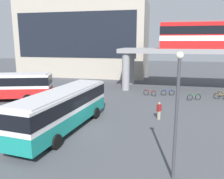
{
  "coord_description": "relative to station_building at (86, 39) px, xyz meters",
  "views": [
    {
      "loc": [
        6.41,
        -16.6,
        6.9
      ],
      "look_at": [
        1.45,
        5.6,
        2.2
      ],
      "focal_mm": 37.25,
      "sensor_mm": 36.0,
      "label": 1
    }
  ],
  "objects": [
    {
      "name": "bicycle_orange",
      "position": [
        23.37,
        -18.54,
        -7.02
      ],
      "size": [
        1.67,
        0.75,
        1.04
      ],
      "color": "black",
      "rests_on": "ground_plane"
    },
    {
      "name": "bus_secondary",
      "position": [
        -2.01,
        -24.82,
        -5.39
      ],
      "size": [
        11.3,
        5.67,
        3.22
      ],
      "color": "red",
      "rests_on": "ground_plane"
    },
    {
      "name": "elevated_platform",
      "position": [
        23.93,
        -12.87,
        -2.3
      ],
      "size": [
        28.07,
        6.98,
        5.91
      ],
      "color": "gray",
      "rests_on": "ground_plane"
    },
    {
      "name": "bicycle_blue",
      "position": [
        17.01,
        -17.73,
        -7.02
      ],
      "size": [
        1.76,
        0.43,
        1.04
      ],
      "color": "black",
      "rests_on": "ground_plane"
    },
    {
      "name": "lamp_post",
      "position": [
        17.07,
        -36.99,
        -3.58
      ],
      "size": [
        0.36,
        0.36,
        6.45
      ],
      "color": "#3F3F44",
      "rests_on": "ground_plane"
    },
    {
      "name": "pedestrian_waiting_near_stop",
      "position": [
        16.12,
        -27.67,
        -6.65
      ],
      "size": [
        0.46,
        0.47,
        1.57
      ],
      "color": "gray",
      "rests_on": "ground_plane"
    },
    {
      "name": "bicycle_brown",
      "position": [
        23.99,
        -17.1,
        -7.02
      ],
      "size": [
        1.79,
        0.16,
        1.04
      ],
      "color": "black",
      "rests_on": "ground_plane"
    },
    {
      "name": "bus_main",
      "position": [
        8.86,
        -32.0,
        -5.39
      ],
      "size": [
        3.8,
        11.26,
        3.22
      ],
      "color": "teal",
      "rests_on": "ground_plane"
    },
    {
      "name": "bicycle_green",
      "position": [
        20.06,
        -19.67,
        -7.02
      ],
      "size": [
        1.67,
        0.76,
        1.04
      ],
      "color": "black",
      "rests_on": "ground_plane"
    },
    {
      "name": "station_building",
      "position": [
        0.0,
        0.0,
        0.0
      ],
      "size": [
        25.55,
        13.65,
        14.75
      ],
      "color": "#B2A899",
      "rests_on": "ground_plane"
    },
    {
      "name": "bicycle_red",
      "position": [
        14.75,
        -18.38,
        -7.02
      ],
      "size": [
        1.7,
        0.67,
        1.04
      ],
      "color": "black",
      "rests_on": "ground_plane"
    },
    {
      "name": "ground_plane",
      "position": [
        9.96,
        -21.6,
        -7.38
      ],
      "size": [
        120.0,
        120.0,
        0.0
      ],
      "primitive_type": "plane",
      "color": "#47494F"
    }
  ]
}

